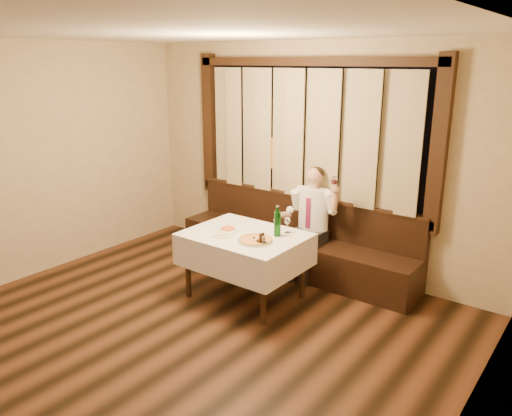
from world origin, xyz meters
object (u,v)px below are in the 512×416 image
Objects in this scene: banquette at (295,245)px; pizza at (255,240)px; seated_man at (311,214)px; cruet_caddy at (262,241)px; dining_table at (245,243)px; green_bottle at (277,223)px; pasta_cream at (223,233)px; pasta_red at (228,227)px.

pizza is (0.24, -1.15, 0.46)m from banquette.
pizza is 0.28× the size of seated_man.
seated_man is at bearing 108.89° from cruet_caddy.
seated_man reaches higher than banquette.
pizza is at bearing -27.72° from dining_table.
dining_table is at bearing -154.85° from green_bottle.
seated_man reaches higher than green_bottle.
pasta_cream is 0.72× the size of green_bottle.
seated_man is (0.42, 1.12, 0.01)m from pasta_cream.
pizza is at bearing -11.76° from pasta_red.
pizza is 0.31m from green_bottle.
green_bottle reaches higher than pasta_cream.
pizza is 0.46m from pasta_red.
dining_table is 0.43m from green_bottle.
seated_man is (0.03, 1.06, 0.02)m from pizza.
pizza is 1.13× the size of green_bottle.
pizza is 0.39m from pasta_cream.
banquette is at bearing 110.25° from green_bottle.
pasta_red is (-0.22, -0.03, 0.14)m from dining_table.
cruet_caddy is 1.10m from seated_man.
banquette is 2.52× the size of dining_table.
dining_table is 0.41m from cruet_caddy.
banquette is 1.31m from pasta_cream.
banquette is at bearing 78.37° from pasta_red.
dining_table is at bearing 152.28° from pizza.
seated_man is (0.48, 0.96, 0.00)m from pasta_red.
pasta_red is 0.17m from pasta_cream.
dining_table is 0.93× the size of seated_man.
pasta_cream is at bearing -97.11° from banquette.
cruet_caddy is (0.50, 0.03, 0.01)m from pasta_cream.
pasta_cream is 1.20m from seated_man.
pizza is 1.06m from seated_man.
dining_table is 0.28m from pasta_cream.
cruet_caddy is at bearing -19.05° from pizza.
banquette is 1.33m from cruet_caddy.
banquette is at bearing 82.89° from pasta_cream.
pizza is 2.99× the size of cruet_caddy.
seated_man reaches higher than dining_table.
seated_man is at bearing 74.06° from dining_table.
pasta_red is 0.58m from green_bottle.
banquette is at bearing 161.72° from seated_man.
dining_table is 5.29× the size of pasta_cream.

